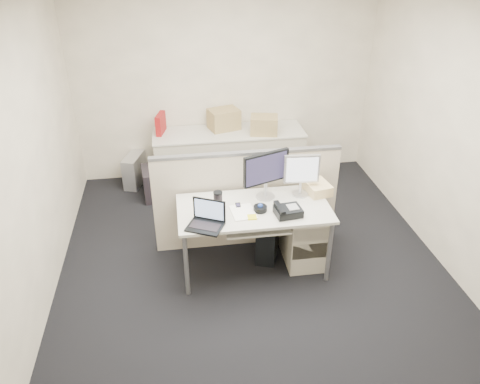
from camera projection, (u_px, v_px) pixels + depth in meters
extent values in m
cube|color=black|center=(253.00, 266.00, 4.96)|extent=(4.00, 4.50, 0.01)
cube|color=#EFE1C9|center=(225.00, 80.00, 6.21)|extent=(4.00, 0.02, 2.70)
cube|color=#EFE1C9|center=(333.00, 335.00, 2.35)|extent=(4.00, 0.02, 2.70)
cube|color=#EFE1C9|center=(27.00, 164.00, 4.03)|extent=(0.02, 4.50, 2.70)
cube|color=#EFE1C9|center=(457.00, 137.00, 4.54)|extent=(0.02, 4.50, 2.70)
cube|color=silver|center=(254.00, 209.00, 4.60)|extent=(1.50, 0.75, 0.03)
cylinder|color=slate|center=(186.00, 265.00, 4.41)|extent=(0.04, 0.04, 0.70)
cylinder|color=slate|center=(183.00, 227.00, 4.97)|extent=(0.04, 0.04, 0.70)
cylinder|color=slate|center=(329.00, 252.00, 4.59)|extent=(0.04, 0.04, 0.70)
cylinder|color=slate|center=(311.00, 216.00, 5.15)|extent=(0.04, 0.04, 0.70)
cube|color=silver|center=(257.00, 227.00, 4.49)|extent=(0.62, 0.32, 0.02)
cube|color=#A9A293|center=(304.00, 234.00, 4.91)|extent=(0.40, 0.55, 0.65)
cube|color=#B1A590|center=(246.00, 200.00, 5.06)|extent=(2.00, 0.06, 1.10)
cube|color=#A9A293|center=(229.00, 157.00, 6.43)|extent=(2.00, 0.60, 0.72)
cube|color=black|center=(266.00, 176.00, 4.64)|extent=(0.53, 0.35, 0.50)
cube|color=#B7B7BC|center=(301.00, 176.00, 4.70)|extent=(0.37, 0.20, 0.44)
cube|color=black|center=(205.00, 217.00, 4.23)|extent=(0.39, 0.35, 0.24)
cylinder|color=black|center=(260.00, 209.00, 4.53)|extent=(0.14, 0.14, 0.05)
cube|color=black|center=(288.00, 211.00, 4.46)|extent=(0.27, 0.23, 0.08)
cube|color=white|center=(243.00, 212.00, 4.51)|extent=(0.25, 0.30, 0.01)
cube|color=yellow|center=(252.00, 217.00, 4.43)|extent=(0.09, 0.09, 0.01)
cylinder|color=black|center=(218.00, 201.00, 4.52)|extent=(0.09, 0.09, 0.18)
ellipsoid|color=yellow|center=(285.00, 212.00, 4.49)|extent=(0.17, 0.06, 0.04)
cube|color=black|center=(238.00, 205.00, 4.61)|extent=(0.05, 0.10, 0.01)
cube|color=beige|center=(317.00, 188.00, 4.83)|extent=(0.27, 0.32, 0.11)
cube|color=black|center=(251.00, 223.00, 4.51)|extent=(0.47, 0.26, 0.02)
cube|color=black|center=(268.00, 236.00, 5.04)|extent=(0.35, 0.54, 0.46)
cube|color=black|center=(150.00, 183.00, 6.11)|extent=(0.22, 0.45, 0.41)
cube|color=#B7B7BC|center=(135.00, 170.00, 6.42)|extent=(0.31, 0.49, 0.43)
cube|color=#9E895B|center=(224.00, 120.00, 6.28)|extent=(0.46, 0.39, 0.29)
cube|color=#9E895B|center=(264.00, 126.00, 6.15)|extent=(0.40, 0.34, 0.25)
cube|color=maroon|center=(161.00, 124.00, 6.15)|extent=(0.14, 0.31, 0.28)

